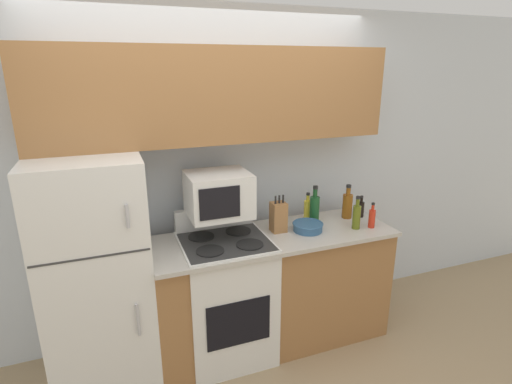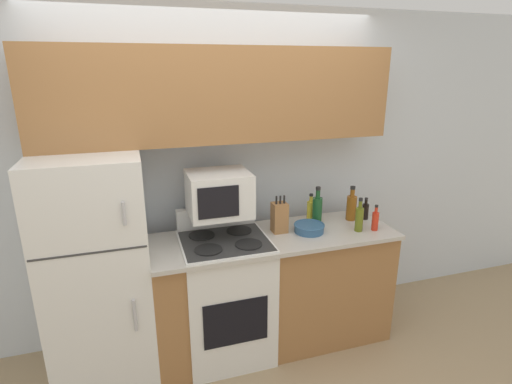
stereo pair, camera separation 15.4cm
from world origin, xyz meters
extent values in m
plane|color=tan|center=(0.00, 0.00, 0.00)|extent=(12.00, 12.00, 0.00)
cube|color=silver|center=(0.00, 0.73, 1.27)|extent=(8.00, 0.05, 2.55)
cube|color=#9E6B3D|center=(0.33, 0.29, 0.45)|extent=(1.81, 0.57, 0.90)
cube|color=#BCB7AD|center=(0.33, 0.27, 0.91)|extent=(1.81, 0.61, 0.03)
cube|color=white|center=(-0.91, 0.35, 0.80)|extent=(0.66, 0.70, 1.61)
cube|color=#383838|center=(-0.91, 0.00, 1.09)|extent=(0.64, 0.01, 0.01)
cylinder|color=#B7B7BC|center=(-0.69, -0.01, 1.32)|extent=(0.02, 0.02, 0.14)
cylinder|color=#B7B7BC|center=(-0.69, -0.01, 0.64)|extent=(0.02, 0.02, 0.22)
cube|color=#9E6B3D|center=(0.00, 0.53, 1.93)|extent=(2.47, 0.36, 0.64)
cube|color=white|center=(-0.05, 0.27, 0.47)|extent=(0.63, 0.57, 0.94)
cube|color=black|center=(-0.05, -0.02, 0.45)|extent=(0.45, 0.01, 0.34)
cube|color=#2D2D2D|center=(-0.05, 0.27, 0.93)|extent=(0.60, 0.55, 0.01)
cube|color=white|center=(-0.05, 0.54, 1.02)|extent=(0.60, 0.06, 0.16)
cylinder|color=black|center=(-0.19, 0.15, 0.94)|extent=(0.19, 0.19, 0.01)
cylinder|color=black|center=(0.09, 0.15, 0.94)|extent=(0.19, 0.19, 0.01)
cylinder|color=black|center=(-0.19, 0.40, 0.94)|extent=(0.19, 0.19, 0.01)
cylinder|color=black|center=(0.09, 0.40, 0.94)|extent=(0.19, 0.19, 0.01)
cube|color=white|center=(-0.06, 0.37, 1.26)|extent=(0.43, 0.37, 0.31)
cube|color=black|center=(-0.10, 0.18, 1.26)|extent=(0.28, 0.01, 0.22)
cube|color=#9E6B3D|center=(0.38, 0.32, 1.04)|extent=(0.11, 0.10, 0.23)
cylinder|color=black|center=(0.35, 0.31, 1.19)|extent=(0.01, 0.01, 0.06)
cylinder|color=black|center=(0.38, 0.31, 1.19)|extent=(0.01, 0.01, 0.06)
cylinder|color=black|center=(0.41, 0.31, 1.19)|extent=(0.01, 0.01, 0.06)
cylinder|color=#335B84|center=(0.59, 0.24, 0.96)|extent=(0.22, 0.22, 0.06)
torus|color=#335B84|center=(0.59, 0.24, 0.99)|extent=(0.23, 0.23, 0.01)
cylinder|color=gold|center=(0.71, 0.47, 1.01)|extent=(0.06, 0.06, 0.15)
cylinder|color=gold|center=(0.71, 0.47, 1.11)|extent=(0.03, 0.03, 0.05)
cylinder|color=black|center=(0.71, 0.47, 1.14)|extent=(0.03, 0.03, 0.02)
cylinder|color=black|center=(1.14, 0.35, 0.99)|extent=(0.05, 0.05, 0.13)
cylinder|color=black|center=(1.14, 0.35, 1.08)|extent=(0.02, 0.02, 0.04)
cylinder|color=black|center=(1.14, 0.35, 1.10)|extent=(0.03, 0.03, 0.01)
cylinder|color=#5B6619|center=(0.96, 0.15, 1.02)|extent=(0.06, 0.06, 0.18)
cylinder|color=#5B6619|center=(0.96, 0.15, 1.14)|extent=(0.03, 0.03, 0.06)
cylinder|color=black|center=(0.96, 0.15, 1.18)|extent=(0.03, 0.03, 0.02)
cylinder|color=brown|center=(1.02, 0.38, 1.03)|extent=(0.08, 0.08, 0.20)
cylinder|color=brown|center=(1.02, 0.38, 1.16)|extent=(0.04, 0.04, 0.06)
cylinder|color=black|center=(1.02, 0.38, 1.20)|extent=(0.04, 0.04, 0.02)
cylinder|color=red|center=(1.08, 0.13, 1.00)|extent=(0.05, 0.05, 0.14)
cylinder|color=red|center=(1.08, 0.13, 1.09)|extent=(0.02, 0.02, 0.04)
cylinder|color=black|center=(1.08, 0.13, 1.12)|extent=(0.02, 0.03, 0.02)
cylinder|color=#194C23|center=(0.72, 0.39, 1.03)|extent=(0.08, 0.08, 0.21)
cylinder|color=#194C23|center=(0.72, 0.39, 1.17)|extent=(0.03, 0.03, 0.07)
cylinder|color=black|center=(0.72, 0.39, 1.22)|extent=(0.04, 0.04, 0.02)
camera|label=1|loc=(-0.76, -2.22, 2.12)|focal=28.00mm
camera|label=2|loc=(-0.62, -2.27, 2.12)|focal=28.00mm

